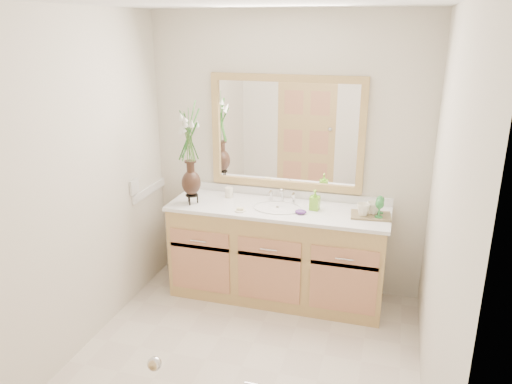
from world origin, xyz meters
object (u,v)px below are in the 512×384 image
(soap_bottle, at_px, (315,201))
(tray, at_px, (371,215))
(tumbler, at_px, (229,192))
(flower_vase, at_px, (189,143))

(soap_bottle, xyz_separation_m, tray, (0.45, -0.03, -0.07))
(soap_bottle, relative_size, tray, 0.49)
(tumbler, height_order, soap_bottle, soap_bottle)
(tumbler, bearing_deg, tray, -5.79)
(flower_vase, distance_m, tray, 1.57)
(soap_bottle, distance_m, tray, 0.46)
(flower_vase, xyz_separation_m, tray, (1.48, 0.12, -0.52))
(soap_bottle, bearing_deg, tray, 2.68)
(tumbler, distance_m, soap_bottle, 0.78)
(flower_vase, relative_size, tumbler, 8.76)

